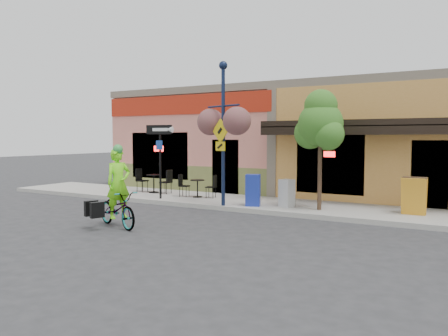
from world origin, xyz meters
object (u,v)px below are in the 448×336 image
Objects in this scene: lamp_post at (223,134)px; newspaper_box_grey at (287,193)px; building at (329,141)px; newspaper_box_blue at (253,190)px; cyclist_rider at (119,193)px; one_way_sign at (160,162)px; street_tree at (320,149)px; bicycle at (117,209)px.

lamp_post is 5.34× the size of newspaper_box_grey.
building reaches higher than newspaper_box_blue.
newspaper_box_grey is (1.03, 0.38, -0.07)m from newspaper_box_blue.
building is 9.88× the size of cyclist_rider.
street_tree reaches higher than one_way_sign.
newspaper_box_grey is (2.96, 4.56, -0.33)m from cyclist_rider.
newspaper_box_grey is at bearing -13.62° from bicycle.
bicycle is 4.53m from one_way_sign.
newspaper_box_blue is at bearing -172.49° from street_tree.
lamp_post reaches higher than newspaper_box_blue.
building reaches higher than bicycle.
newspaper_box_grey is at bearing 42.00° from lamp_post.
one_way_sign reaches higher than cyclist_rider.
building is 6.78× the size of one_way_sign.
lamp_post is at bearing -166.79° from street_tree.
newspaper_box_grey is 1.81m from street_tree.
building is at bearing 113.43° from newspaper_box_grey.
building reaches higher than street_tree.
cyclist_rider is 1.79× the size of newspaper_box_blue.
building reaches higher than cyclist_rider.
cyclist_rider is at bearing -103.10° from newspaper_box_grey.
cyclist_rider is 6.14m from street_tree.
lamp_post is at bearing 4.09° from cyclist_rider.
building is 4.86× the size of street_tree.
building is 7.02m from lamp_post.
newspaper_box_grey is (3.01, 4.56, 0.10)m from bicycle.
street_tree reaches higher than newspaper_box_grey.
building is at bearing 5.84° from bicycle.
bicycle is at bearing -135.45° from newspaper_box_blue.
newspaper_box_grey is 0.24× the size of street_tree.
building is 3.87× the size of lamp_post.
bicycle is 6.27m from street_tree.
lamp_post reaches higher than building.
lamp_post reaches higher than bicycle.
cyclist_rider reaches higher than newspaper_box_grey.
one_way_sign reaches higher than newspaper_box_grey.
street_tree is (1.48, -6.14, -0.23)m from building.
one_way_sign is 5.88m from street_tree.
street_tree reaches higher than bicycle.
bicycle is (-2.64, -10.60, -1.76)m from building.
street_tree reaches higher than cyclist_rider.
lamp_post is 1.26× the size of street_tree.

